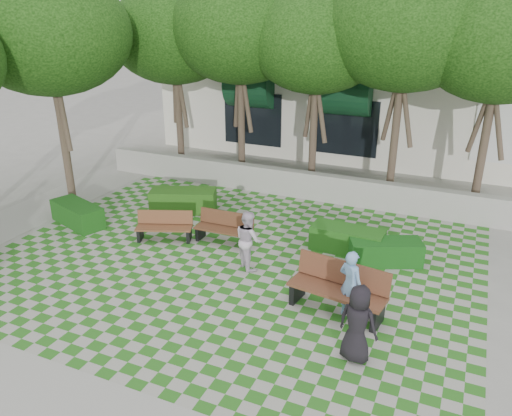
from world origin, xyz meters
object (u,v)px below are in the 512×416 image
at_px(bench_west, 164,227).
at_px(hedge_midleft, 183,201).
at_px(hedge_west, 78,214).
at_px(person_blue, 350,284).
at_px(person_dark, 358,324).
at_px(person_white, 248,240).
at_px(hedge_midright, 347,240).
at_px(hedge_east, 385,252).
at_px(bench_mid, 224,228).
at_px(bench_east, 338,289).

relative_size(bench_west, hedge_midleft, 0.80).
bearing_deg(hedge_west, person_blue, -9.32).
height_order(person_dark, person_white, person_dark).
relative_size(hedge_midright, person_dark, 1.24).
bearing_deg(hedge_west, hedge_midright, 11.06).
distance_m(bench_west, hedge_east, 5.95).
distance_m(hedge_midright, hedge_west, 7.90).
bearing_deg(bench_mid, hedge_west, -172.73).
bearing_deg(hedge_midright, person_blue, -75.03).
relative_size(bench_west, person_dark, 1.06).
bearing_deg(person_white, hedge_east, -113.05).
relative_size(bench_mid, hedge_east, 0.91).
distance_m(bench_east, person_white, 2.74).
bearing_deg(person_white, bench_west, 30.12).
xyz_separation_m(hedge_midright, person_blue, (0.78, -2.91, 0.42)).
relative_size(bench_west, hedge_east, 0.91).
distance_m(bench_mid, hedge_midleft, 2.65).
xyz_separation_m(bench_west, hedge_midleft, (-0.63, 2.00, -0.03)).
height_order(hedge_east, person_blue, person_blue).
relative_size(bench_mid, person_dark, 1.07).
xyz_separation_m(bench_mid, hedge_midleft, (-2.21, 1.47, -0.05)).
bearing_deg(hedge_midleft, bench_mid, -33.50).
distance_m(hedge_east, person_dark, 3.98).
xyz_separation_m(hedge_east, hedge_west, (-8.80, -1.25, 0.01)).
height_order(bench_west, hedge_west, bench_west).
relative_size(bench_east, bench_mid, 1.32).
height_order(hedge_midright, person_blue, person_blue).
height_order(hedge_east, hedge_midleft, hedge_midleft).
height_order(hedge_west, person_blue, person_blue).
bearing_deg(bench_mid, hedge_east, 6.03).
bearing_deg(bench_east, hedge_midleft, 158.45).
xyz_separation_m(bench_mid, person_white, (1.19, -1.01, 0.34)).
relative_size(hedge_midright, hedge_west, 1.02).
distance_m(hedge_midleft, person_dark, 8.25).
bearing_deg(bench_east, person_dark, -53.78).
height_order(bench_east, bench_west, bench_east).
bearing_deg(bench_west, hedge_west, 161.49).
bearing_deg(hedge_west, person_dark, -16.72).
relative_size(hedge_midleft, person_dark, 1.33).
distance_m(bench_east, hedge_midright, 2.88).
bearing_deg(bench_mid, bench_east, -29.76).
xyz_separation_m(hedge_midleft, person_blue, (6.20, -3.56, 0.40)).
height_order(bench_mid, person_white, person_white).
distance_m(bench_east, hedge_east, 2.63).
bearing_deg(hedge_midleft, person_white, -36.06).
bearing_deg(hedge_midleft, bench_west, -72.61).
bearing_deg(hedge_east, bench_west, -169.41).
xyz_separation_m(bench_mid, person_blue, (3.99, -2.09, 0.35)).
relative_size(person_blue, person_white, 1.01).
height_order(bench_west, hedge_east, bench_west).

